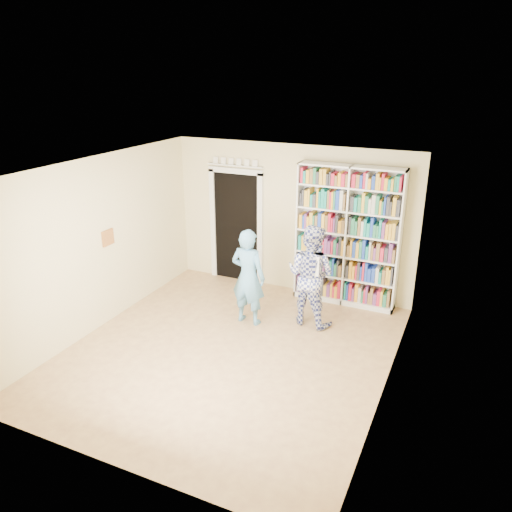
% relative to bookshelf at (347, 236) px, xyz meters
% --- Properties ---
extents(floor, '(5.00, 5.00, 0.00)m').
position_rel_bookshelf_xyz_m(floor, '(-1.08, -2.34, -1.23)').
color(floor, '#946847').
rests_on(floor, ground).
extents(ceiling, '(5.00, 5.00, 0.00)m').
position_rel_bookshelf_xyz_m(ceiling, '(-1.08, -2.34, 1.47)').
color(ceiling, white).
rests_on(ceiling, wall_back).
extents(wall_back, '(4.50, 0.00, 4.50)m').
position_rel_bookshelf_xyz_m(wall_back, '(-1.08, 0.16, 0.12)').
color(wall_back, beige).
rests_on(wall_back, floor).
extents(wall_left, '(0.00, 5.00, 5.00)m').
position_rel_bookshelf_xyz_m(wall_left, '(-3.33, -2.34, 0.12)').
color(wall_left, beige).
rests_on(wall_left, floor).
extents(wall_right, '(0.00, 5.00, 5.00)m').
position_rel_bookshelf_xyz_m(wall_right, '(1.17, -2.34, 0.12)').
color(wall_right, beige).
rests_on(wall_right, floor).
extents(bookshelf, '(1.77, 0.33, 2.44)m').
position_rel_bookshelf_xyz_m(bookshelf, '(0.00, 0.00, 0.00)').
color(bookshelf, white).
rests_on(bookshelf, floor).
extents(doorway, '(1.10, 0.08, 2.43)m').
position_rel_bookshelf_xyz_m(doorway, '(-2.18, 0.13, -0.05)').
color(doorway, black).
rests_on(doorway, floor).
extents(wall_art, '(0.03, 0.25, 0.25)m').
position_rel_bookshelf_xyz_m(wall_art, '(-3.31, -2.14, 0.17)').
color(wall_art, brown).
rests_on(wall_art, wall_left).
extents(man_blue, '(0.60, 0.41, 1.59)m').
position_rel_bookshelf_xyz_m(man_blue, '(-1.22, -1.38, -0.44)').
color(man_blue, '#5592BC').
rests_on(man_blue, floor).
extents(man_plaid, '(0.90, 0.76, 1.67)m').
position_rel_bookshelf_xyz_m(man_plaid, '(-0.31, -0.98, -0.40)').
color(man_plaid, navy).
rests_on(man_plaid, floor).
extents(paper_sheet, '(0.23, 0.01, 0.32)m').
position_rel_bookshelf_xyz_m(paper_sheet, '(-0.24, -1.18, -0.16)').
color(paper_sheet, white).
rests_on(paper_sheet, man_plaid).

